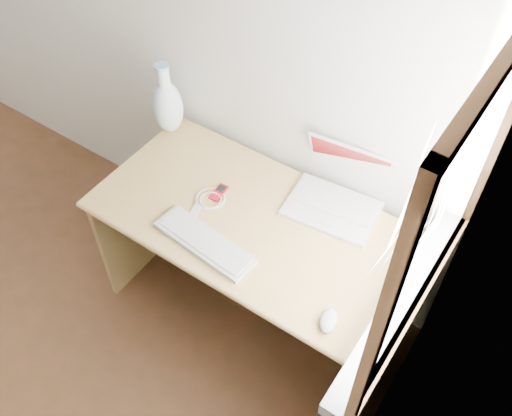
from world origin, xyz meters
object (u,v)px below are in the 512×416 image
Objects in this scene: desk at (266,238)px; vase at (167,105)px; external_keyboard at (205,242)px; laptop at (339,194)px.

desk is 3.73× the size of vase.
vase is at bearing 146.08° from external_keyboard.
external_keyboard is at bearing -130.17° from laptop.
desk is 2.99× the size of external_keyboard.
external_keyboard is (-0.32, -0.48, -0.05)m from laptop.
external_keyboard reaches higher than desk.
vase is at bearing 166.39° from desk.
laptop is 0.87m from vase.
desk is at bearing -13.61° from vase.
laptop is at bearing 61.36° from external_keyboard.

